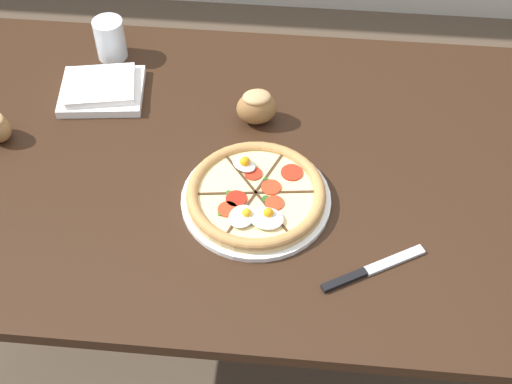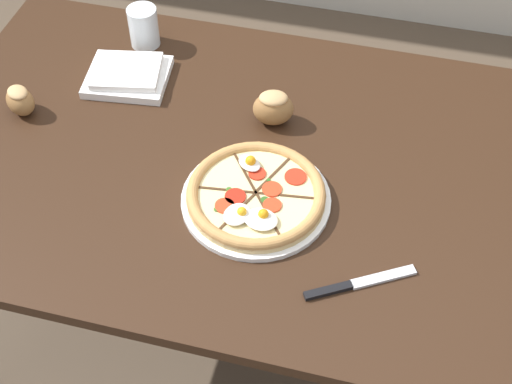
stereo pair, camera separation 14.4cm
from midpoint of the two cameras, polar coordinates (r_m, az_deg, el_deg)
name	(u,v)px [view 1 (the left image)]	position (r m, az deg, el deg)	size (l,w,h in m)	color
ground_plane	(267,332)	(2.11, -1.10, -11.29)	(12.00, 12.00, 0.00)	brown
dining_table	(270,189)	(1.59, -1.43, 0.10)	(1.60, 0.91, 0.72)	#331E11
pizza	(256,196)	(1.44, -2.85, -0.45)	(0.31, 0.31, 0.05)	white
napkin_folded	(102,89)	(1.73, -14.61, 7.84)	(0.21, 0.18, 0.04)	white
bread_piece_near	(257,107)	(1.59, -2.53, 6.71)	(0.10, 0.09, 0.08)	olive
knife_main	(372,269)	(1.36, 6.32, -6.34)	(0.20, 0.13, 0.01)	silver
water_glass	(110,41)	(1.82, -13.84, 11.55)	(0.07, 0.07, 0.10)	white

